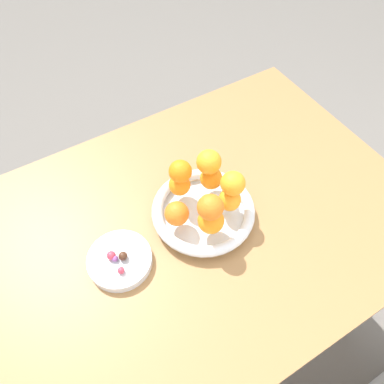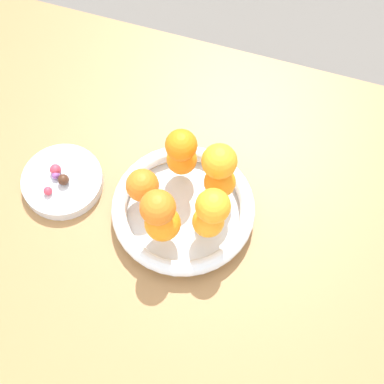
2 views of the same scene
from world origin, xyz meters
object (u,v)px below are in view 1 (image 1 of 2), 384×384
Objects in this scene: orange_3 at (180,185)px; orange_5 at (209,162)px; dining_table at (192,240)px; orange_7 at (180,171)px; orange_1 at (230,200)px; orange_4 at (176,213)px; candy_ball_1 at (115,258)px; candy_dish at (120,260)px; candy_ball_3 at (112,256)px; orange_8 at (210,207)px; fruit_bowl at (202,210)px; orange_0 at (211,221)px; candy_ball_0 at (123,256)px; orange_2 at (211,178)px; candy_ball_2 at (121,270)px; orange_6 at (233,183)px.

orange_5 is at bearing 166.68° from orange_3.
dining_table is 0.17m from orange_3.
orange_3 is 0.99× the size of orange_7.
orange_1 is 0.13m from orange_4.
candy_ball_1 is at bearing 3.57° from orange_4.
orange_4 reaches higher than candy_dish.
orange_5 reaches higher than candy_ball_3.
orange_8 reaches higher than dining_table.
orange_5 is 2.90× the size of candy_ball_3.
orange_1 is at bearing 147.08° from fruit_bowl.
orange_0 is 2.98× the size of candy_ball_0.
orange_5 is (-0.06, -0.11, 0.05)m from orange_0.
orange_2 is 0.08m from orange_3.
candy_dish is at bearing -4.17° from orange_1.
orange_4 is at bearing -1.77° from dining_table.
orange_8 reaches higher than orange_0.
orange_8 reaches higher than orange_3.
orange_1 reaches higher than candy_ball_0.
candy_ball_0 is (-0.01, 0.01, 0.02)m from candy_dish.
orange_5 is (-0.08, -0.05, 0.21)m from dining_table.
orange_4 is 0.14m from orange_5.
candy_ball_1 is 0.95× the size of candy_ball_2.
orange_6 is at bearing 164.16° from dining_table.
candy_dish is 2.72× the size of orange_1.
candy_ball_2 is at bearing 74.12° from candy_dish.
candy_ball_2 is at bearing 18.65° from orange_5.
fruit_bowl is 12.26× the size of candy_ball_3.
orange_4 is at bearing 3.08° from fruit_bowl.
orange_2 is at bearing -169.11° from candy_ball_1.
fruit_bowl reaches higher than candy_dish.
orange_4 is at bearing -165.12° from candy_ball_2.
orange_7 is (0.07, -0.09, 0.05)m from orange_1.
orange_3 is at bearing -68.92° from fruit_bowl.
fruit_bowl is (-0.03, -0.00, 0.11)m from dining_table.
orange_1 is at bearing 175.99° from candy_ball_1.
orange_6 is (-0.07, -0.03, 0.05)m from orange_0.
fruit_bowl is 4.34× the size of orange_8.
orange_5 is (0.00, -0.01, 0.06)m from orange_2.
candy_ball_3 is at bearing 17.38° from orange_7.
orange_4 reaches higher than candy_ball_2.
orange_6 is at bearing 132.03° from orange_7.
candy_ball_0 is at bearing -12.30° from orange_8.
orange_0 is 0.09m from orange_6.
orange_0 is at bearing 133.94° from orange_4.
candy_ball_2 is (0.16, 0.04, -0.04)m from orange_4.
fruit_bowl is at bearing -178.21° from candy_ball_3.
orange_8 is (0.07, 0.03, 0.06)m from orange_1.
orange_7 is at bearing -162.62° from candy_ball_3.
orange_2 is at bearing -124.68° from orange_8.
candy_ball_0 is (0.26, 0.07, -0.09)m from orange_5.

